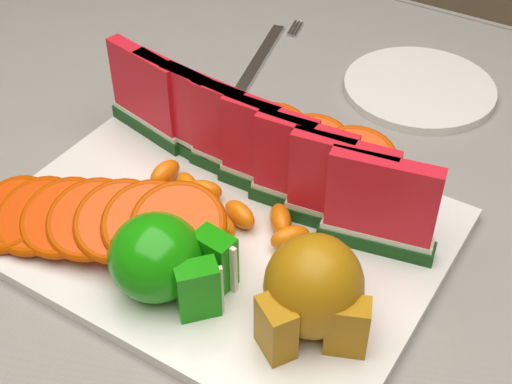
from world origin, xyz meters
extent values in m
cube|color=#472E18|center=(0.00, 0.00, 0.73)|extent=(1.40, 0.90, 0.03)
cube|color=#472E18|center=(-0.64, 0.39, 0.36)|extent=(0.06, 0.06, 0.72)
cube|color=gray|center=(0.00, 0.00, 0.75)|extent=(1.52, 1.02, 0.01)
cube|color=gray|center=(0.00, 0.51, 0.66)|extent=(1.52, 0.01, 0.20)
cube|color=silver|center=(0.03, -0.03, 0.76)|extent=(0.40, 0.30, 0.01)
ellipsoid|color=#25810B|center=(0.03, -0.12, 0.80)|extent=(0.10, 0.10, 0.07)
cube|color=#25810B|center=(0.08, -0.12, 0.80)|extent=(0.04, 0.04, 0.05)
cube|color=beige|center=(0.08, -0.12, 0.80)|extent=(0.02, 0.03, 0.05)
cube|color=#25810B|center=(0.07, -0.09, 0.80)|extent=(0.04, 0.03, 0.05)
cube|color=beige|center=(0.08, -0.09, 0.80)|extent=(0.03, 0.01, 0.05)
ellipsoid|color=#B1931D|center=(0.16, -0.08, 0.81)|extent=(0.09, 0.09, 0.09)
cube|color=#B1931D|center=(0.15, -0.12, 0.79)|extent=(0.04, 0.04, 0.05)
cube|color=#B1931D|center=(0.19, -0.09, 0.79)|extent=(0.04, 0.03, 0.05)
cylinder|color=silver|center=(0.10, 0.30, 0.76)|extent=(0.19, 0.19, 0.01)
cube|color=silver|center=(-0.10, 0.26, 0.76)|extent=(0.06, 0.17, 0.00)
cube|color=silver|center=(-0.11, 0.35, 0.76)|extent=(0.01, 0.04, 0.00)
cube|color=silver|center=(-0.10, 0.35, 0.76)|extent=(0.01, 0.04, 0.00)
cube|color=silver|center=(-0.10, 0.35, 0.76)|extent=(0.01, 0.04, 0.00)
cube|color=#09380E|center=(-0.11, 0.05, 0.78)|extent=(0.11, 0.04, 0.01)
cube|color=silver|center=(-0.11, 0.05, 0.79)|extent=(0.10, 0.04, 0.01)
cube|color=red|center=(-0.11, 0.05, 0.83)|extent=(0.10, 0.04, 0.08)
cube|color=#09380E|center=(-0.07, 0.05, 0.78)|extent=(0.11, 0.04, 0.01)
cube|color=silver|center=(-0.07, 0.05, 0.79)|extent=(0.10, 0.03, 0.01)
cube|color=red|center=(-0.07, 0.05, 0.83)|extent=(0.10, 0.03, 0.08)
cube|color=#09380E|center=(-0.03, 0.04, 0.78)|extent=(0.11, 0.03, 0.01)
cube|color=silver|center=(-0.03, 0.04, 0.79)|extent=(0.10, 0.03, 0.01)
cube|color=red|center=(-0.03, 0.04, 0.83)|extent=(0.10, 0.02, 0.08)
cube|color=#09380E|center=(0.01, 0.04, 0.78)|extent=(0.11, 0.02, 0.01)
cube|color=silver|center=(0.01, 0.04, 0.79)|extent=(0.10, 0.02, 0.01)
cube|color=red|center=(0.01, 0.04, 0.83)|extent=(0.10, 0.02, 0.08)
cube|color=#09380E|center=(0.05, 0.03, 0.78)|extent=(0.11, 0.02, 0.01)
cube|color=silver|center=(0.05, 0.03, 0.79)|extent=(0.10, 0.02, 0.01)
cube|color=red|center=(0.05, 0.03, 0.83)|extent=(0.10, 0.02, 0.08)
cube|color=#09380E|center=(0.09, 0.03, 0.78)|extent=(0.11, 0.03, 0.01)
cube|color=silver|center=(0.09, 0.03, 0.79)|extent=(0.10, 0.03, 0.01)
cube|color=red|center=(0.09, 0.03, 0.83)|extent=(0.10, 0.02, 0.08)
cube|color=#09380E|center=(0.13, 0.02, 0.78)|extent=(0.11, 0.04, 0.01)
cube|color=silver|center=(0.13, 0.02, 0.79)|extent=(0.10, 0.03, 0.01)
cube|color=red|center=(0.13, 0.02, 0.83)|extent=(0.10, 0.03, 0.08)
cube|color=#09380E|center=(0.17, 0.02, 0.78)|extent=(0.11, 0.04, 0.01)
cube|color=silver|center=(0.17, 0.02, 0.79)|extent=(0.10, 0.04, 0.01)
cube|color=red|center=(0.17, 0.02, 0.83)|extent=(0.10, 0.04, 0.08)
cylinder|color=#CE4D00|center=(-0.13, -0.13, 0.79)|extent=(0.09, 0.09, 0.03)
torus|color=#DD5900|center=(-0.13, -0.13, 0.79)|extent=(0.10, 0.10, 0.04)
cylinder|color=#CE4D00|center=(-0.10, -0.12, 0.79)|extent=(0.08, 0.08, 0.03)
torus|color=#DD5900|center=(-0.10, -0.12, 0.79)|extent=(0.09, 0.09, 0.04)
cylinder|color=#CE4D00|center=(-0.07, -0.12, 0.80)|extent=(0.08, 0.08, 0.03)
torus|color=#DD5900|center=(-0.07, -0.12, 0.80)|extent=(0.09, 0.08, 0.04)
cylinder|color=#CE4D00|center=(-0.05, -0.11, 0.80)|extent=(0.09, 0.08, 0.03)
torus|color=#DD5900|center=(-0.05, -0.11, 0.80)|extent=(0.10, 0.09, 0.04)
cylinder|color=#CE4D00|center=(-0.02, -0.10, 0.80)|extent=(0.09, 0.09, 0.03)
torus|color=#DD5900|center=(-0.02, -0.10, 0.80)|extent=(0.10, 0.10, 0.04)
cylinder|color=#CE4D00|center=(0.00, -0.09, 0.81)|extent=(0.10, 0.10, 0.03)
torus|color=#DD5900|center=(0.00, -0.09, 0.81)|extent=(0.11, 0.11, 0.04)
cylinder|color=#CE4D00|center=(0.03, -0.08, 0.81)|extent=(0.10, 0.10, 0.03)
torus|color=#DD5900|center=(0.03, -0.08, 0.81)|extent=(0.11, 0.11, 0.04)
cylinder|color=#CE4D00|center=(-0.08, 0.09, 0.78)|extent=(0.08, 0.08, 0.03)
torus|color=#DD5900|center=(-0.08, 0.09, 0.78)|extent=(0.09, 0.09, 0.03)
cylinder|color=#CE4D00|center=(-0.03, 0.09, 0.79)|extent=(0.09, 0.09, 0.03)
torus|color=#DD5900|center=(-0.03, 0.09, 0.79)|extent=(0.10, 0.10, 0.03)
cylinder|color=#CE4D00|center=(0.01, 0.09, 0.79)|extent=(0.09, 0.09, 0.03)
torus|color=#DD5900|center=(0.01, 0.09, 0.79)|extent=(0.10, 0.10, 0.03)
cylinder|color=#CE4D00|center=(0.06, 0.09, 0.79)|extent=(0.10, 0.10, 0.03)
torus|color=#DD5900|center=(0.06, 0.09, 0.79)|extent=(0.11, 0.11, 0.03)
cylinder|color=#CE4D00|center=(0.11, 0.09, 0.80)|extent=(0.10, 0.10, 0.03)
torus|color=#DD5900|center=(0.11, 0.09, 0.80)|extent=(0.11, 0.11, 0.03)
ellipsoid|color=#F85519|center=(-0.05, -0.01, 0.78)|extent=(0.02, 0.04, 0.02)
ellipsoid|color=#F85519|center=(-0.03, -0.03, 0.78)|extent=(0.04, 0.04, 0.02)
ellipsoid|color=#F85519|center=(-0.01, -0.01, 0.78)|extent=(0.04, 0.04, 0.02)
ellipsoid|color=#F85519|center=(0.00, -0.01, 0.78)|extent=(0.04, 0.03, 0.02)
ellipsoid|color=#F85519|center=(0.04, -0.04, 0.78)|extent=(0.04, 0.03, 0.02)
ellipsoid|color=#F85519|center=(0.05, -0.02, 0.78)|extent=(0.04, 0.03, 0.02)
ellipsoid|color=#F85519|center=(0.08, -0.01, 0.78)|extent=(0.04, 0.04, 0.02)
ellipsoid|color=#F85519|center=(0.10, -0.02, 0.78)|extent=(0.04, 0.04, 0.02)
camera|label=1|loc=(0.32, -0.42, 1.23)|focal=50.00mm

